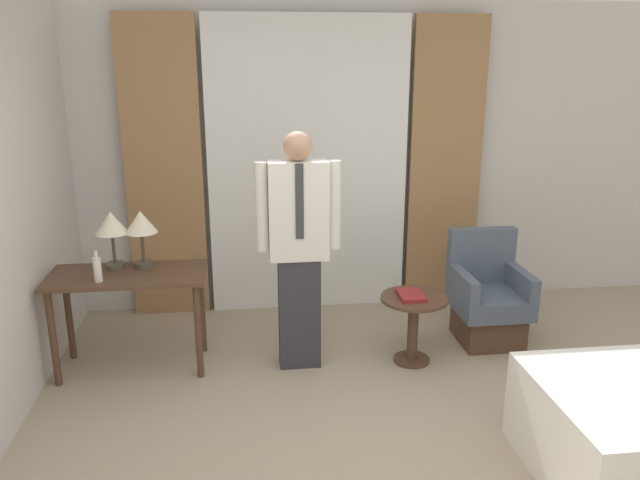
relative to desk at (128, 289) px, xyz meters
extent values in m
plane|color=gray|center=(1.42, -1.47, -0.62)|extent=(16.00, 16.00, 0.00)
cube|color=beige|center=(1.42, 1.17, 0.73)|extent=(10.00, 0.06, 2.70)
cube|color=white|center=(1.42, 1.04, 0.67)|extent=(1.75, 0.06, 2.58)
cube|color=#997047|center=(0.18, 1.04, 0.67)|extent=(0.65, 0.06, 2.58)
cube|color=#997047|center=(2.66, 1.04, 0.67)|extent=(0.65, 0.06, 2.58)
cube|color=#4C3323|center=(0.00, 0.00, 0.11)|extent=(1.11, 0.54, 0.03)
cylinder|color=#4C3323|center=(-0.50, -0.21, -0.27)|extent=(0.05, 0.05, 0.71)
cylinder|color=#4C3323|center=(0.50, -0.21, -0.27)|extent=(0.05, 0.05, 0.71)
cylinder|color=#4C3323|center=(-0.50, 0.21, -0.27)|extent=(0.05, 0.05, 0.71)
cylinder|color=#4C3323|center=(0.50, 0.21, -0.27)|extent=(0.05, 0.05, 0.71)
cylinder|color=#4C4238|center=(-0.10, 0.13, 0.14)|extent=(0.14, 0.14, 0.04)
cylinder|color=#4C4238|center=(-0.10, 0.13, 0.27)|extent=(0.02, 0.02, 0.22)
cone|color=beige|center=(-0.10, 0.13, 0.47)|extent=(0.23, 0.23, 0.16)
cylinder|color=#4C4238|center=(0.10, 0.13, 0.14)|extent=(0.14, 0.14, 0.04)
cylinder|color=#4C4238|center=(0.10, 0.13, 0.27)|extent=(0.02, 0.02, 0.22)
cone|color=beige|center=(0.10, 0.13, 0.47)|extent=(0.23, 0.23, 0.16)
cylinder|color=silver|center=(-0.17, -0.15, 0.21)|extent=(0.06, 0.06, 0.17)
cylinder|color=silver|center=(-0.17, -0.15, 0.32)|extent=(0.02, 0.02, 0.05)
cube|color=#2D2D33|center=(1.23, -0.11, -0.20)|extent=(0.30, 0.16, 0.84)
cube|color=silver|center=(1.23, -0.11, 0.57)|extent=(0.42, 0.19, 0.70)
cube|color=#333338|center=(1.23, -0.21, 0.66)|extent=(0.06, 0.01, 0.53)
cylinder|color=silver|center=(0.97, -0.11, 0.61)|extent=(0.09, 0.09, 0.63)
cylinder|color=silver|center=(1.48, -0.11, 0.61)|extent=(0.09, 0.09, 0.63)
sphere|color=tan|center=(1.23, -0.11, 1.03)|extent=(0.20, 0.20, 0.20)
cube|color=#4C3323|center=(2.78, 0.10, -0.49)|extent=(0.47, 0.48, 0.27)
cube|color=#4C5666|center=(2.78, 0.10, -0.28)|extent=(0.56, 0.57, 0.16)
cube|color=#4C5666|center=(2.78, 0.34, 0.03)|extent=(0.56, 0.10, 0.46)
cube|color=#4C5666|center=(2.54, 0.10, -0.11)|extent=(0.08, 0.57, 0.18)
cube|color=#4C5666|center=(3.02, 0.10, -0.11)|extent=(0.08, 0.57, 0.18)
cylinder|color=#4C3323|center=(2.08, -0.17, -0.61)|extent=(0.27, 0.27, 0.02)
cylinder|color=#4C3323|center=(2.08, -0.17, -0.37)|extent=(0.08, 0.08, 0.50)
cylinder|color=#4C3323|center=(2.08, -0.17, -0.11)|extent=(0.50, 0.50, 0.02)
cube|color=maroon|center=(2.05, -0.17, -0.08)|extent=(0.18, 0.25, 0.03)
camera|label=1|loc=(0.85, -4.35, 1.62)|focal=35.00mm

